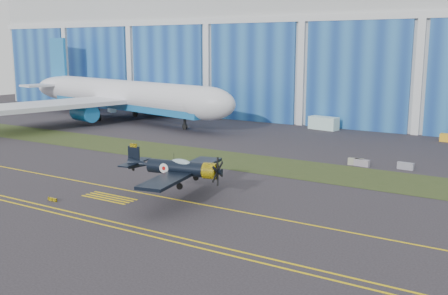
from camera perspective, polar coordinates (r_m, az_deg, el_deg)
The scene contains 16 objects.
ground at distance 52.18m, azimuth 8.59°, elevation -6.24°, with size 260.00×260.00×0.00m, color #332F35.
grass_median at distance 64.84m, azimuth 13.51°, elevation -3.00°, with size 260.00×10.00×0.02m, color #475128.
hangar at distance 119.33m, azimuth 22.82°, elevation 9.93°, with size 220.00×45.70×30.00m.
taxiway_centreline at distance 47.83m, azimuth 6.19°, elevation -7.77°, with size 200.00×0.20×0.02m, color yellow.
edge_line_near at distance 40.00m, azimuth 0.15°, elevation -11.53°, with size 80.00×0.20×0.02m, color yellow.
edge_line_far at distance 40.79m, azimuth 0.90°, elevation -11.07°, with size 80.00×0.20×0.02m, color yellow.
hold_short_ladder at distance 55.37m, azimuth -12.38°, elevation -5.35°, with size 6.00×2.40×0.02m, color yellow, non-canonical shape.
guard_board_left at distance 55.64m, azimuth -18.17°, elevation -5.39°, with size 1.20×0.15×0.35m, color yellow.
warbird at distance 52.99m, azimuth -5.14°, elevation -2.21°, with size 14.05×16.04×4.22m.
jetliner at distance 112.08m, azimuth -10.85°, elevation 9.02°, with size 79.46×71.61×23.85m.
shipping_container at distance 99.91m, azimuth 10.79°, elevation 2.62°, with size 5.51×2.20×2.39m, color #C8F6F0.
tug at distance 93.03m, azimuth 23.12°, elevation 0.98°, with size 2.18×1.36×1.27m, color yellow.
cart at distance 127.07m, azimuth -12.10°, elevation 4.08°, with size 2.24×1.34×1.34m, color white.
barrier_a at distance 70.73m, azimuth 14.15°, elevation -1.52°, with size 2.00×0.60×0.90m, color #9C9B86.
barrier_b at distance 70.31m, azimuth 14.76°, elevation -1.62°, with size 2.00×0.60×0.90m, color gray.
barrier_c at distance 70.06m, azimuth 19.15°, elevation -1.92°, with size 2.00×0.60×0.90m, color gray.
Camera 1 is at (19.40, -45.96, 15.29)m, focal length 42.00 mm.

